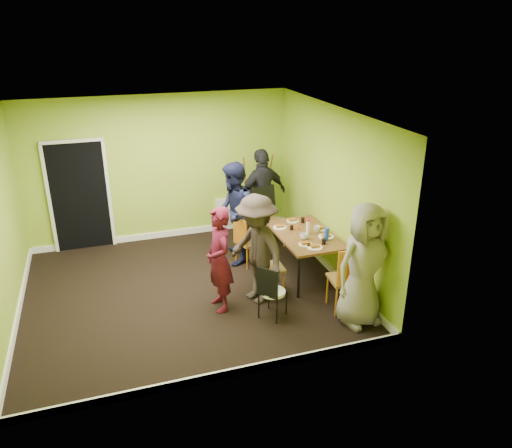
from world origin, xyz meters
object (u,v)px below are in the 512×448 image
Objects in this scene: thermos at (308,228)px; person_standing at (219,260)px; person_left_far at (234,214)px; person_front_end at (364,265)px; blue_bottle at (327,234)px; chair_front_end at (347,276)px; easel at (257,193)px; chair_bentwood at (271,290)px; chair_left_far at (245,239)px; person_back_end at (262,195)px; person_left_near at (257,249)px; chair_left_near at (265,263)px; orange_bottle at (297,228)px; dining_table at (305,237)px; chair_back_end at (264,204)px.

thermos is 0.15× the size of person_standing.
person_front_end is (1.17, -2.43, -0.00)m from person_left_far.
chair_front_end is at bearing -95.77° from blue_bottle.
easel is at bearing 159.46° from person_left_far.
chair_bentwood is 0.47× the size of person_front_end.
thermos is at bearing 31.34° from chair_left_far.
person_front_end is (0.38, -3.20, -0.00)m from person_back_end.
person_left_near is (-0.03, 0.56, 0.39)m from chair_bentwood.
chair_left_near is 2.61m from easel.
chair_front_end is 13.65× the size of orange_bottle.
chair_back_end is (-0.22, 1.43, 0.10)m from dining_table.
person_left_far is (-1.10, 2.12, 0.31)m from chair_front_end.
chair_bentwood is 0.47× the size of person_back_end.
thermos is 1.17m from person_left_near.
chair_left_near is at bearing -176.96° from blue_bottle.
chair_left_near is 0.61× the size of easel.
person_standing is at bearing 142.40° from person_front_end.
dining_table is 1.66× the size of chair_left_far.
chair_back_end is 2.66m from chair_bentwood.
person_standing is (-1.55, -0.77, 0.01)m from orange_bottle.
chair_bentwood is (-0.78, -2.53, -0.33)m from chair_back_end.
person_back_end is at bearing 124.91° from chair_left_far.
chair_left_far is 0.47m from person_left_far.
chair_back_end is 0.22m from person_back_end.
chair_front_end is (0.34, -2.70, -0.20)m from chair_back_end.
chair_left_far is 0.57× the size of easel.
chair_left_near is 0.92× the size of chair_front_end.
chair_front_end is at bearing -84.60° from dining_table.
chair_left_near reaches higher than chair_bentwood.
person_left_far is 1.00× the size of person_front_end.
person_left_near reaches higher than thermos.
dining_table is at bearing 79.96° from chair_back_end.
person_standing reaches higher than blue_bottle.
chair_bentwood reaches higher than orange_bottle.
easel is at bearing 94.92° from thermos.
blue_bottle is 1.21m from person_front_end.
chair_bentwood is 10.96× the size of orange_bottle.
thermos is (0.25, -1.46, 0.07)m from chair_back_end.
chair_back_end reaches higher than chair_left_far.
chair_left_near is at bearing 55.24° from person_back_end.
person_left_near reaches higher than chair_bentwood.
blue_bottle is 0.12× the size of person_front_end.
chair_bentwood is 3.85× the size of blue_bottle.
chair_left_near is (-0.84, -0.42, -0.15)m from dining_table.
chair_bentwood is 1.53m from thermos.
chair_back_end is at bearing 119.97° from chair_left_far.
thermos reaches higher than chair_left_far.
chair_front_end reaches higher than orange_bottle.
chair_left_far is at bearing 106.35° from person_front_end.
blue_bottle is 0.14× the size of person_standing.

